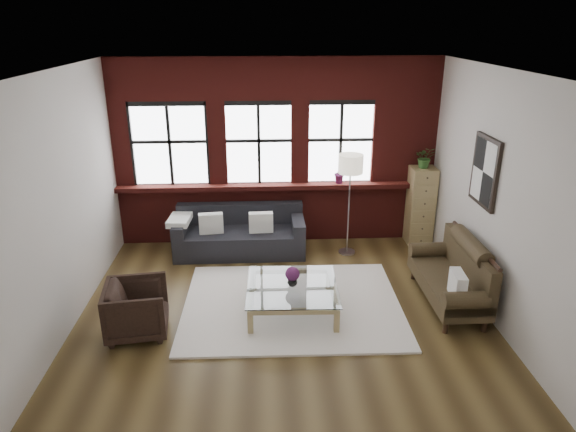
{
  "coord_description": "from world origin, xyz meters",
  "views": [
    {
      "loc": [
        -0.26,
        -6.15,
        3.75
      ],
      "look_at": [
        0.1,
        0.6,
        1.15
      ],
      "focal_mm": 32.0,
      "sensor_mm": 36.0,
      "label": 1
    }
  ],
  "objects_px": {
    "floor_lamp": "(349,201)",
    "coffee_table": "(292,299)",
    "drawer_chest": "(420,206)",
    "dark_sofa": "(240,231)",
    "armchair": "(137,309)",
    "vase": "(292,281)",
    "vintage_settee": "(449,274)"
  },
  "relations": [
    {
      "from": "vase",
      "to": "floor_lamp",
      "type": "distance_m",
      "value": 2.17
    },
    {
      "from": "vintage_settee",
      "to": "coffee_table",
      "type": "bearing_deg",
      "value": -177.04
    },
    {
      "from": "dark_sofa",
      "to": "drawer_chest",
      "type": "bearing_deg",
      "value": 5.08
    },
    {
      "from": "vintage_settee",
      "to": "vase",
      "type": "height_order",
      "value": "vintage_settee"
    },
    {
      "from": "vintage_settee",
      "to": "coffee_table",
      "type": "height_order",
      "value": "vintage_settee"
    },
    {
      "from": "armchair",
      "to": "dark_sofa",
      "type": "bearing_deg",
      "value": -34.23
    },
    {
      "from": "floor_lamp",
      "to": "coffee_table",
      "type": "bearing_deg",
      "value": -119.75
    },
    {
      "from": "armchair",
      "to": "floor_lamp",
      "type": "height_order",
      "value": "floor_lamp"
    },
    {
      "from": "vintage_settee",
      "to": "floor_lamp",
      "type": "distance_m",
      "value": 2.12
    },
    {
      "from": "dark_sofa",
      "to": "floor_lamp",
      "type": "relative_size",
      "value": 1.16
    },
    {
      "from": "dark_sofa",
      "to": "vase",
      "type": "bearing_deg",
      "value": -68.38
    },
    {
      "from": "armchair",
      "to": "vase",
      "type": "height_order",
      "value": "armchair"
    },
    {
      "from": "dark_sofa",
      "to": "armchair",
      "type": "bearing_deg",
      "value": -117.01
    },
    {
      "from": "vintage_settee",
      "to": "coffee_table",
      "type": "distance_m",
      "value": 2.19
    },
    {
      "from": "vase",
      "to": "armchair",
      "type": "bearing_deg",
      "value": -168.26
    },
    {
      "from": "drawer_chest",
      "to": "floor_lamp",
      "type": "distance_m",
      "value": 1.42
    },
    {
      "from": "armchair",
      "to": "coffee_table",
      "type": "relative_size",
      "value": 0.63
    },
    {
      "from": "vintage_settee",
      "to": "drawer_chest",
      "type": "xyz_separation_m",
      "value": [
        0.21,
        2.12,
        0.23
      ]
    },
    {
      "from": "dark_sofa",
      "to": "coffee_table",
      "type": "relative_size",
      "value": 1.8
    },
    {
      "from": "dark_sofa",
      "to": "coffee_table",
      "type": "distance_m",
      "value": 2.11
    },
    {
      "from": "floor_lamp",
      "to": "drawer_chest",
      "type": "bearing_deg",
      "value": 16.59
    },
    {
      "from": "vase",
      "to": "dark_sofa",
      "type": "bearing_deg",
      "value": 111.62
    },
    {
      "from": "dark_sofa",
      "to": "vase",
      "type": "height_order",
      "value": "dark_sofa"
    },
    {
      "from": "drawer_chest",
      "to": "floor_lamp",
      "type": "relative_size",
      "value": 0.74
    },
    {
      "from": "drawer_chest",
      "to": "coffee_table",
      "type": "bearing_deg",
      "value": -136.88
    },
    {
      "from": "vintage_settee",
      "to": "dark_sofa",
      "type": "bearing_deg",
      "value": 148.03
    },
    {
      "from": "dark_sofa",
      "to": "coffee_table",
      "type": "height_order",
      "value": "dark_sofa"
    },
    {
      "from": "vintage_settee",
      "to": "coffee_table",
      "type": "xyz_separation_m",
      "value": [
        -2.18,
        -0.11,
        -0.26
      ]
    },
    {
      "from": "coffee_table",
      "to": "vintage_settee",
      "type": "bearing_deg",
      "value": 2.96
    },
    {
      "from": "armchair",
      "to": "drawer_chest",
      "type": "bearing_deg",
      "value": -66.01
    },
    {
      "from": "drawer_chest",
      "to": "armchair",
      "type": "bearing_deg",
      "value": -148.78
    },
    {
      "from": "armchair",
      "to": "vase",
      "type": "distance_m",
      "value": 2.03
    }
  ]
}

